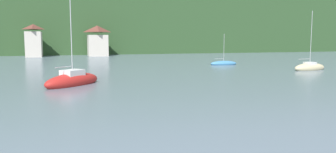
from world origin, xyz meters
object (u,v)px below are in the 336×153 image
(shore_building_eastcentral, at_px, (98,41))
(sailboat_mid_6, at_px, (73,81))
(shore_building_central, at_px, (34,41))
(sailboat_far_0, at_px, (310,68))
(sailboat_far_5, at_px, (224,64))

(shore_building_eastcentral, xyz_separation_m, sailboat_mid_6, (-7.17, -52.24, -3.20))
(shore_building_central, relative_size, sailboat_far_0, 0.93)
(shore_building_eastcentral, bearing_deg, shore_building_central, -179.02)
(shore_building_eastcentral, relative_size, sailboat_mid_6, 0.81)
(sailboat_mid_6, bearing_deg, shore_building_eastcentral, 37.92)
(shore_building_central, bearing_deg, sailboat_mid_6, -81.89)
(shore_building_central, bearing_deg, sailboat_far_0, -50.81)
(shore_building_eastcentral, height_order, sailboat_mid_6, sailboat_mid_6)
(sailboat_far_5, height_order, sailboat_mid_6, sailboat_mid_6)
(shore_building_eastcentral, bearing_deg, sailboat_far_0, -63.47)
(shore_building_eastcentral, bearing_deg, sailboat_far_5, -65.07)
(shore_building_central, xyz_separation_m, sailboat_far_0, (37.93, -46.53, -3.34))
(shore_building_eastcentral, distance_m, sailboat_far_0, 52.38)
(sailboat_far_0, distance_m, sailboat_far_5, 13.32)
(shore_building_central, distance_m, sailboat_far_0, 60.12)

